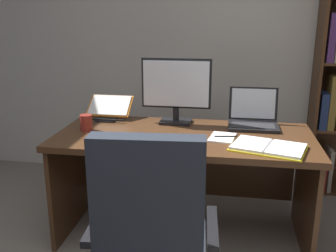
% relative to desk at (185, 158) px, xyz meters
% --- Properties ---
extents(wall_back, '(5.34, 0.12, 2.70)m').
position_rel_desk_xyz_m(wall_back, '(0.07, 1.06, 0.82)').
color(wall_back, beige).
rests_on(wall_back, ground).
extents(desk, '(1.67, 0.78, 0.73)m').
position_rel_desk_xyz_m(desk, '(0.00, 0.00, 0.00)').
color(desk, '#4C2D19').
rests_on(desk, ground).
extents(office_chair, '(0.64, 0.60, 1.02)m').
position_rel_desk_xyz_m(office_chair, '(-0.04, -0.95, -0.10)').
color(office_chair, black).
rests_on(office_chair, ground).
extents(monitor, '(0.49, 0.16, 0.46)m').
position_rel_desk_xyz_m(monitor, '(-0.09, 0.18, 0.43)').
color(monitor, black).
rests_on(monitor, desk).
extents(laptop, '(0.34, 0.31, 0.25)m').
position_rel_desk_xyz_m(laptop, '(0.45, 0.19, 0.25)').
color(laptop, black).
rests_on(laptop, desk).
extents(keyboard, '(0.42, 0.15, 0.02)m').
position_rel_desk_xyz_m(keyboard, '(-0.09, -0.24, 0.21)').
color(keyboard, black).
rests_on(keyboard, desk).
extents(computer_mouse, '(0.06, 0.10, 0.04)m').
position_rel_desk_xyz_m(computer_mouse, '(-0.39, -0.24, 0.22)').
color(computer_mouse, black).
rests_on(computer_mouse, desk).
extents(reading_stand_with_book, '(0.33, 0.25, 0.15)m').
position_rel_desk_xyz_m(reading_stand_with_book, '(-0.61, 0.24, 0.27)').
color(reading_stand_with_book, black).
rests_on(reading_stand_with_book, desk).
extents(open_binder, '(0.48, 0.38, 0.02)m').
position_rel_desk_xyz_m(open_binder, '(0.52, -0.29, 0.21)').
color(open_binder, yellow).
rests_on(open_binder, desk).
extents(notepad, '(0.18, 0.23, 0.01)m').
position_rel_desk_xyz_m(notepad, '(0.25, -0.13, 0.20)').
color(notepad, white).
rests_on(notepad, desk).
extents(pen, '(0.14, 0.03, 0.01)m').
position_rel_desk_xyz_m(pen, '(0.27, -0.13, 0.21)').
color(pen, black).
rests_on(pen, notepad).
extents(coffee_mug, '(0.08, 0.08, 0.11)m').
position_rel_desk_xyz_m(coffee_mug, '(-0.66, -0.10, 0.25)').
color(coffee_mug, maroon).
rests_on(coffee_mug, desk).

